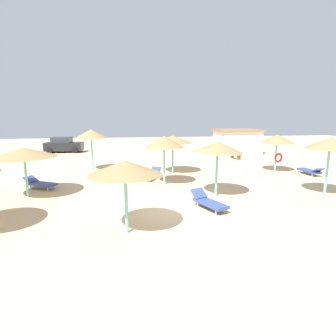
% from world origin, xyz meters
% --- Properties ---
extents(ground_plane, '(80.00, 80.00, 0.00)m').
position_xyz_m(ground_plane, '(0.00, 0.00, 0.00)').
color(ground_plane, '#DBBA8C').
extents(parasol_0, '(2.38, 2.38, 2.70)m').
position_xyz_m(parasol_0, '(8.37, 6.52, 2.35)').
color(parasol_0, '#6BC6BC').
rests_on(parasol_0, ground).
extents(parasol_1, '(3.09, 3.09, 2.48)m').
position_xyz_m(parasol_1, '(-7.11, 2.68, 2.23)').
color(parasol_1, '#6BC6BC').
rests_on(parasol_1, ground).
extents(parasol_2, '(2.73, 2.73, 2.65)m').
position_xyz_m(parasol_2, '(0.96, 7.16, 2.39)').
color(parasol_2, '#6BC6BC').
rests_on(parasol_2, ground).
extents(parasol_3, '(2.49, 2.49, 2.77)m').
position_xyz_m(parasol_3, '(2.20, 1.41, 2.48)').
color(parasol_3, '#6BC6BC').
rests_on(parasol_3, ground).
extents(parasol_4, '(2.44, 2.44, 2.53)m').
position_xyz_m(parasol_4, '(-2.20, -2.23, 2.28)').
color(parasol_4, '#6BC6BC').
rests_on(parasol_4, ground).
extents(parasol_5, '(2.32, 2.32, 2.96)m').
position_xyz_m(parasol_5, '(7.64, 0.65, 2.66)').
color(parasol_5, '#6BC6BC').
rests_on(parasol_5, ground).
extents(parasol_6, '(2.34, 2.34, 2.86)m').
position_xyz_m(parasol_6, '(-0.07, 4.04, 2.52)').
color(parasol_6, '#6BC6BC').
rests_on(parasol_6, ground).
extents(parasol_9, '(2.32, 2.32, 3.04)m').
position_xyz_m(parasol_9, '(-4.76, 8.94, 2.71)').
color(parasol_9, '#6BC6BC').
rests_on(parasol_9, ground).
extents(lounger_0, '(0.75, 1.94, 0.65)m').
position_xyz_m(lounger_0, '(10.18, 5.15, 0.31)').
color(lounger_0, '#33478C').
rests_on(lounger_0, ground).
extents(lounger_1, '(1.98, 1.48, 0.65)m').
position_xyz_m(lounger_1, '(-7.01, 4.20, 0.31)').
color(lounger_1, '#33478C').
rests_on(lounger_1, ground).
extents(lounger_2, '(1.46, 1.99, 0.63)m').
position_xyz_m(lounger_2, '(-0.67, 5.67, 0.31)').
color(lounger_2, '#33478C').
rests_on(lounger_2, ground).
extents(lounger_3, '(1.33, 1.99, 0.72)m').
position_xyz_m(lounger_3, '(1.28, -0.29, 0.32)').
color(lounger_3, '#33478C').
rests_on(lounger_3, ground).
extents(bench_0, '(0.68, 1.55, 0.49)m').
position_xyz_m(bench_0, '(7.77, 12.36, 0.35)').
color(bench_0, brown).
rests_on(bench_0, ground).
extents(parked_car, '(4.08, 2.15, 1.72)m').
position_xyz_m(parked_car, '(-9.28, 19.80, 0.82)').
color(parked_car, black).
rests_on(parked_car, ground).
extents(beach_cabana, '(4.66, 3.86, 2.60)m').
position_xyz_m(beach_cabana, '(9.46, 16.12, 1.32)').
color(beach_cabana, white).
rests_on(beach_cabana, ground).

